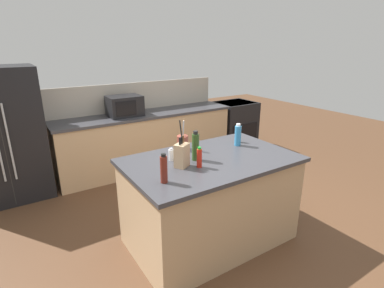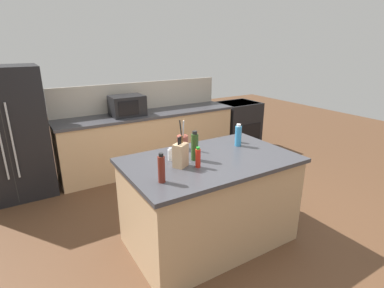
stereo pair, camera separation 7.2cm
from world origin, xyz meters
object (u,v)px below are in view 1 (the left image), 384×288
at_px(dish_soap_bottle, 238,135).
at_px(refrigerator, 2,136).
at_px(range_oven, 234,125).
at_px(olive_oil_bottle, 195,146).
at_px(utensil_crock, 183,142).
at_px(salt_shaker, 171,155).
at_px(spice_jar_oregano, 239,137).
at_px(microwave, 125,106).
at_px(vinegar_bottle, 164,169).
at_px(hot_sauce_bottle, 199,158).
at_px(knife_block, 182,155).

bearing_deg(dish_soap_bottle, refrigerator, 136.40).
bearing_deg(range_oven, olive_oil_bottle, -137.64).
bearing_deg(refrigerator, olive_oil_bottle, -54.58).
relative_size(utensil_crock, salt_shaker, 2.58).
bearing_deg(utensil_crock, salt_shaker, -140.52).
bearing_deg(spice_jar_oregano, microwave, 107.46).
bearing_deg(vinegar_bottle, salt_shaker, 54.12).
distance_m(utensil_crock, olive_oil_bottle, 0.34).
height_order(refrigerator, dish_soap_bottle, refrigerator).
height_order(microwave, dish_soap_bottle, microwave).
relative_size(utensil_crock, olive_oil_bottle, 1.09).
distance_m(olive_oil_bottle, dish_soap_bottle, 0.64).
bearing_deg(dish_soap_bottle, hot_sauce_bottle, -158.39).
bearing_deg(olive_oil_bottle, knife_block, -159.63).
relative_size(vinegar_bottle, spice_jar_oregano, 2.02).
bearing_deg(knife_block, salt_shaker, 61.83).
height_order(refrigerator, utensil_crock, refrigerator).
xyz_separation_m(knife_block, dish_soap_bottle, (0.83, 0.18, 0.00)).
height_order(microwave, hot_sauce_bottle, microwave).
relative_size(refrigerator, knife_block, 6.05).
xyz_separation_m(range_oven, hot_sauce_bottle, (-2.42, -2.32, 0.56)).
bearing_deg(vinegar_bottle, knife_block, 34.89).
bearing_deg(knife_block, olive_oil_bottle, -9.47).
relative_size(microwave, hot_sauce_bottle, 2.61).
distance_m(spice_jar_oregano, olive_oil_bottle, 0.74).
height_order(knife_block, olive_oil_bottle, olive_oil_bottle).
relative_size(knife_block, salt_shaker, 2.34).
bearing_deg(hot_sauce_bottle, microwave, 85.77).
bearing_deg(refrigerator, hot_sauce_bottle, -57.79).
height_order(spice_jar_oregano, olive_oil_bottle, olive_oil_bottle).
height_order(range_oven, vinegar_bottle, vinegar_bottle).
bearing_deg(olive_oil_bottle, salt_shaker, 149.72).
bearing_deg(refrigerator, utensil_crock, -49.13).
xyz_separation_m(range_oven, utensil_crock, (-2.30, -1.82, 0.56)).
relative_size(refrigerator, range_oven, 1.91).
height_order(range_oven, microwave, microwave).
bearing_deg(hot_sauce_bottle, knife_block, 142.45).
bearing_deg(salt_shaker, refrigerator, 123.18).
bearing_deg(microwave, dish_soap_bottle, -75.39).
xyz_separation_m(utensil_crock, olive_oil_bottle, (-0.05, -0.33, 0.06)).
bearing_deg(utensil_crock, olive_oil_bottle, -99.15).
height_order(range_oven, salt_shaker, salt_shaker).
height_order(knife_block, dish_soap_bottle, knife_block).
distance_m(range_oven, knife_block, 3.43).
bearing_deg(dish_soap_bottle, knife_block, -167.72).
relative_size(microwave, dish_soap_bottle, 2.05).
bearing_deg(dish_soap_bottle, microwave, 104.61).
bearing_deg(knife_block, microwave, 52.50).
xyz_separation_m(spice_jar_oregano, salt_shaker, (-0.92, -0.07, -0.00)).
xyz_separation_m(vinegar_bottle, hot_sauce_bottle, (0.42, 0.11, -0.03)).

